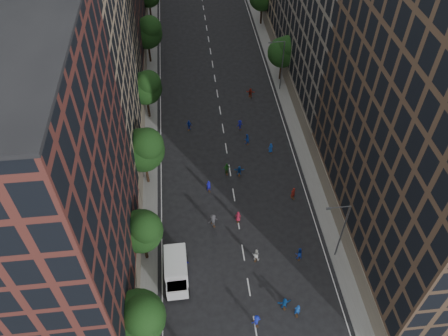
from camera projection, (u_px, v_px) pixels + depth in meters
name	position (u px, v px, depth m)	size (l,w,h in m)	color
ground	(220.00, 112.00, 69.61)	(240.00, 240.00, 0.00)	black
sidewalk_left	(145.00, 89.00, 73.87)	(4.00, 105.00, 0.15)	slate
sidewalk_right	(285.00, 80.00, 75.66)	(4.00, 105.00, 0.15)	slate
bldg_left_a	(33.00, 200.00, 37.33)	(14.00, 22.00, 30.00)	#52241F
bldg_left_b	(67.00, 37.00, 52.55)	(14.00, 26.00, 34.00)	#927C5F
bldg_right_a	(448.00, 113.00, 40.79)	(14.00, 30.00, 36.00)	#4A3627
tree_left_0	(139.00, 317.00, 39.44)	(5.20, 5.20, 8.83)	black
tree_left_1	(142.00, 230.00, 46.67)	(4.80, 4.80, 8.21)	black
tree_left_2	(144.00, 148.00, 54.41)	(5.60, 5.60, 9.45)	black
tree_left_3	(146.00, 87.00, 64.52)	(5.00, 5.00, 8.58)	black
tree_left_4	(148.00, 32.00, 75.42)	(5.40, 5.40, 9.08)	black
tree_right_a	(284.00, 51.00, 71.88)	(5.00, 5.00, 8.39)	black
streetlamp_near	(341.00, 229.00, 47.26)	(2.64, 0.22, 9.06)	#595B60
streetlamp_far	(281.00, 63.00, 70.16)	(2.64, 0.22, 9.06)	#595B60
cargo_van	(176.00, 271.00, 47.77)	(2.65, 5.53, 2.92)	white
skater_1	(297.00, 310.00, 45.26)	(0.66, 0.43, 1.80)	#1444A3
skater_2	(299.00, 254.00, 50.08)	(0.86, 0.67, 1.77)	#1537B0
skater_3	(256.00, 321.00, 44.58)	(1.01, 0.58, 1.57)	#1523B1
skater_4	(185.00, 265.00, 48.97)	(1.08, 0.45, 1.84)	#13149E
skater_5	(284.00, 303.00, 45.89)	(1.50, 0.48, 1.62)	#124999
skater_6	(238.00, 217.00, 53.97)	(0.75, 0.49, 1.54)	maroon
skater_7	(293.00, 193.00, 56.51)	(0.64, 0.42, 1.76)	maroon
skater_8	(256.00, 255.00, 49.94)	(0.87, 0.68, 1.79)	silver
skater_9	(213.00, 220.00, 53.33)	(1.24, 0.71, 1.92)	#3C3B40
skater_10	(227.00, 169.00, 59.54)	(1.06, 0.44, 1.80)	#1F651E
skater_11	(239.00, 171.00, 59.49)	(1.39, 0.44, 1.50)	#154FAC
skater_12	(271.00, 148.00, 62.62)	(0.75, 0.49, 1.53)	blue
skater_13	(209.00, 186.00, 57.40)	(0.63, 0.42, 1.73)	#1715B0
skater_14	(247.00, 139.00, 63.86)	(0.81, 0.63, 1.66)	blue
skater_15	(240.00, 125.00, 66.20)	(1.01, 0.58, 1.56)	#11158F
skater_16	(189.00, 125.00, 66.10)	(0.95, 0.40, 1.63)	#1634B4
skater_17	(250.00, 93.00, 71.89)	(1.46, 0.46, 1.57)	#A6291B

